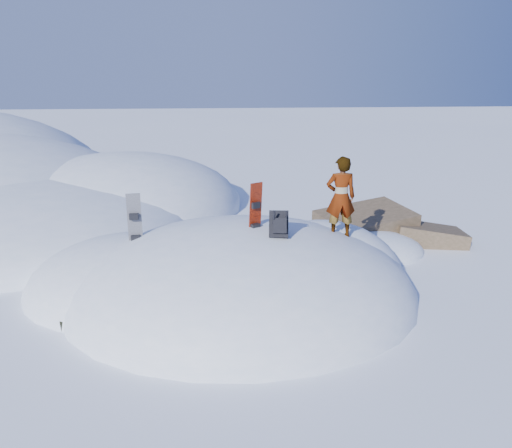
{
  "coord_description": "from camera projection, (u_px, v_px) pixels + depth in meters",
  "views": [
    {
      "loc": [
        -0.62,
        -9.21,
        4.28
      ],
      "look_at": [
        0.32,
        0.3,
        1.43
      ],
      "focal_mm": 35.0,
      "sensor_mm": 36.0,
      "label": 1
    }
  ],
  "objects": [
    {
      "name": "ground",
      "position": [
        242.0,
        296.0,
        10.07
      ],
      "size": [
        120.0,
        120.0,
        0.0
      ],
      "primitive_type": "plane",
      "color": "white",
      "rests_on": "ground"
    },
    {
      "name": "snow_mound",
      "position": [
        233.0,
        292.0,
        10.28
      ],
      "size": [
        8.0,
        6.0,
        3.0
      ],
      "color": "white",
      "rests_on": "ground"
    },
    {
      "name": "rock_outcrop",
      "position": [
        373.0,
        242.0,
        13.28
      ],
      "size": [
        4.68,
        4.41,
        1.68
      ],
      "color": "brown",
      "rests_on": "ground"
    },
    {
      "name": "snowboard_red",
      "position": [
        255.0,
        218.0,
        9.55
      ],
      "size": [
        0.29,
        0.27,
        1.42
      ],
      "rotation": [
        0.0,
        0.0,
        0.54
      ],
      "color": "red",
      "rests_on": "snow_mound"
    },
    {
      "name": "snowboard_dark",
      "position": [
        135.0,
        230.0,
        9.84
      ],
      "size": [
        0.28,
        0.17,
        1.48
      ],
      "rotation": [
        0.0,
        0.0,
        0.09
      ],
      "color": "black",
      "rests_on": "snow_mound"
    },
    {
      "name": "backpack",
      "position": [
        279.0,
        225.0,
        9.14
      ],
      "size": [
        0.41,
        0.5,
        0.59
      ],
      "rotation": [
        0.0,
        0.0,
        -0.14
      ],
      "color": "black",
      "rests_on": "snow_mound"
    },
    {
      "name": "gear_pile",
      "position": [
        78.0,
        316.0,
        9.01
      ],
      "size": [
        0.85,
        0.7,
        0.22
      ],
      "rotation": [
        0.0,
        0.0,
        0.55
      ],
      "color": "black",
      "rests_on": "ground"
    },
    {
      "name": "person",
      "position": [
        341.0,
        197.0,
        9.87
      ],
      "size": [
        0.61,
        0.41,
        1.63
      ],
      "primitive_type": "imported",
      "rotation": [
        0.0,
        0.0,
        3.11
      ],
      "color": "slate",
      "rests_on": "snow_mound"
    }
  ]
}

